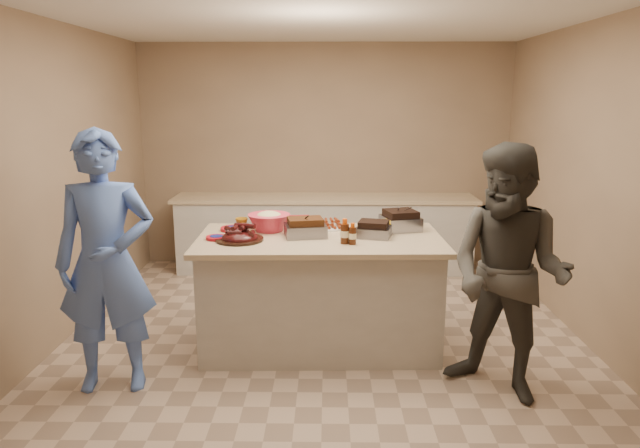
{
  "coord_description": "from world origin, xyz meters",
  "views": [
    {
      "loc": [
        0.03,
        -4.52,
        2.08
      ],
      "look_at": [
        -0.03,
        0.05,
        1.05
      ],
      "focal_mm": 32.0,
      "sensor_mm": 36.0,
      "label": 1
    }
  ],
  "objects_px": {
    "rib_platter": "(240,241)",
    "bbq_bottle_a": "(352,244)",
    "island": "(320,345)",
    "plastic_cup": "(242,229)",
    "guest_blue": "(117,384)",
    "bbq_bottle_b": "(345,243)",
    "roasting_pan": "(400,230)",
    "guest_gray": "(499,393)",
    "coleslaw_bowl": "(269,231)",
    "mustard_bottle": "(303,235)"
  },
  "relations": [
    {
      "from": "island",
      "to": "guest_gray",
      "type": "xyz_separation_m",
      "value": [
        1.3,
        -0.79,
        0.0
      ]
    },
    {
      "from": "coleslaw_bowl",
      "to": "bbq_bottle_b",
      "type": "relative_size",
      "value": 1.83
    },
    {
      "from": "rib_platter",
      "to": "bbq_bottle_a",
      "type": "xyz_separation_m",
      "value": [
        0.9,
        -0.1,
        -0.0
      ]
    },
    {
      "from": "bbq_bottle_b",
      "to": "guest_gray",
      "type": "xyz_separation_m",
      "value": [
        1.1,
        -0.6,
        -0.95
      ]
    },
    {
      "from": "roasting_pan",
      "to": "guest_gray",
      "type": "relative_size",
      "value": 0.17
    },
    {
      "from": "island",
      "to": "coleslaw_bowl",
      "type": "xyz_separation_m",
      "value": [
        -0.44,
        0.22,
        0.95
      ]
    },
    {
      "from": "roasting_pan",
      "to": "bbq_bottle_a",
      "type": "height_order",
      "value": "bbq_bottle_a"
    },
    {
      "from": "guest_gray",
      "to": "rib_platter",
      "type": "bearing_deg",
      "value": -158.96
    },
    {
      "from": "bbq_bottle_b",
      "to": "plastic_cup",
      "type": "distance_m",
      "value": 1.0
    },
    {
      "from": "plastic_cup",
      "to": "coleslaw_bowl",
      "type": "bearing_deg",
      "value": -12.28
    },
    {
      "from": "roasting_pan",
      "to": "plastic_cup",
      "type": "distance_m",
      "value": 1.37
    },
    {
      "from": "bbq_bottle_a",
      "to": "plastic_cup",
      "type": "xyz_separation_m",
      "value": [
        -0.94,
        0.5,
        0.0
      ]
    },
    {
      "from": "bbq_bottle_a",
      "to": "guest_gray",
      "type": "xyz_separation_m",
      "value": [
        1.04,
        -0.57,
        -0.95
      ]
    },
    {
      "from": "island",
      "to": "plastic_cup",
      "type": "height_order",
      "value": "plastic_cup"
    },
    {
      "from": "plastic_cup",
      "to": "guest_gray",
      "type": "distance_m",
      "value": 2.44
    },
    {
      "from": "island",
      "to": "guest_blue",
      "type": "xyz_separation_m",
      "value": [
        -1.49,
        -0.71,
        0.0
      ]
    },
    {
      "from": "bbq_bottle_b",
      "to": "plastic_cup",
      "type": "height_order",
      "value": "bbq_bottle_b"
    },
    {
      "from": "rib_platter",
      "to": "bbq_bottle_a",
      "type": "bearing_deg",
      "value": -6.51
    },
    {
      "from": "coleslaw_bowl",
      "to": "bbq_bottle_a",
      "type": "bearing_deg",
      "value": -32.57
    },
    {
      "from": "island",
      "to": "guest_blue",
      "type": "relative_size",
      "value": 1.07
    },
    {
      "from": "bbq_bottle_a",
      "to": "guest_blue",
      "type": "bearing_deg",
      "value": -164.37
    },
    {
      "from": "rib_platter",
      "to": "bbq_bottle_a",
      "type": "relative_size",
      "value": 2.27
    },
    {
      "from": "guest_gray",
      "to": "island",
      "type": "bearing_deg",
      "value": -171.22
    },
    {
      "from": "guest_gray",
      "to": "roasting_pan",
      "type": "bearing_deg",
      "value": 159.72
    },
    {
      "from": "guest_blue",
      "to": "guest_gray",
      "type": "xyz_separation_m",
      "value": [
        2.79,
        -0.09,
        0.0
      ]
    },
    {
      "from": "coleslaw_bowl",
      "to": "bbq_bottle_a",
      "type": "distance_m",
      "value": 0.82
    },
    {
      "from": "plastic_cup",
      "to": "guest_blue",
      "type": "height_order",
      "value": "plastic_cup"
    },
    {
      "from": "island",
      "to": "guest_gray",
      "type": "relative_size",
      "value": 1.12
    },
    {
      "from": "coleslaw_bowl",
      "to": "guest_blue",
      "type": "bearing_deg",
      "value": -138.45
    },
    {
      "from": "mustard_bottle",
      "to": "guest_blue",
      "type": "distance_m",
      "value": 1.83
    },
    {
      "from": "roasting_pan",
      "to": "guest_blue",
      "type": "xyz_separation_m",
      "value": [
        -2.18,
        -0.99,
        -0.95
      ]
    },
    {
      "from": "island",
      "to": "plastic_cup",
      "type": "bearing_deg",
      "value": 156.56
    },
    {
      "from": "roasting_pan",
      "to": "plastic_cup",
      "type": "height_order",
      "value": "roasting_pan"
    },
    {
      "from": "rib_platter",
      "to": "bbq_bottle_b",
      "type": "relative_size",
      "value": 1.94
    },
    {
      "from": "island",
      "to": "guest_blue",
      "type": "bearing_deg",
      "value": -155.94
    },
    {
      "from": "rib_platter",
      "to": "mustard_bottle",
      "type": "relative_size",
      "value": 2.87
    },
    {
      "from": "mustard_bottle",
      "to": "plastic_cup",
      "type": "distance_m",
      "value": 0.58
    },
    {
      "from": "guest_blue",
      "to": "bbq_bottle_b",
      "type": "bearing_deg",
      "value": 8.38
    },
    {
      "from": "coleslaw_bowl",
      "to": "island",
      "type": "bearing_deg",
      "value": -27.0
    },
    {
      "from": "bbq_bottle_a",
      "to": "plastic_cup",
      "type": "distance_m",
      "value": 1.06
    },
    {
      "from": "bbq_bottle_b",
      "to": "coleslaw_bowl",
      "type": "bearing_deg",
      "value": 146.39
    },
    {
      "from": "guest_gray",
      "to": "plastic_cup",
      "type": "bearing_deg",
      "value": -168.13
    },
    {
      "from": "bbq_bottle_b",
      "to": "guest_blue",
      "type": "relative_size",
      "value": 0.11
    },
    {
      "from": "rib_platter",
      "to": "mustard_bottle",
      "type": "height_order",
      "value": "rib_platter"
    },
    {
      "from": "mustard_bottle",
      "to": "guest_blue",
      "type": "bearing_deg",
      "value": -149.93
    },
    {
      "from": "bbq_bottle_a",
      "to": "mustard_bottle",
      "type": "xyz_separation_m",
      "value": [
        -0.4,
        0.29,
        0.0
      ]
    },
    {
      "from": "island",
      "to": "coleslaw_bowl",
      "type": "bearing_deg",
      "value": 151.6
    },
    {
      "from": "roasting_pan",
      "to": "rib_platter",
      "type": "bearing_deg",
      "value": -178.93
    },
    {
      "from": "rib_platter",
      "to": "bbq_bottle_b",
      "type": "distance_m",
      "value": 0.84
    },
    {
      "from": "roasting_pan",
      "to": "bbq_bottle_a",
      "type": "relative_size",
      "value": 1.74
    }
  ]
}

